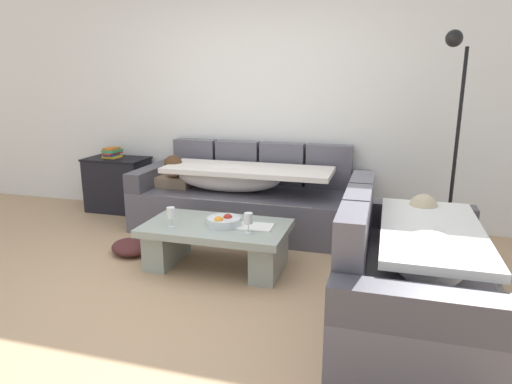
{
  "coord_description": "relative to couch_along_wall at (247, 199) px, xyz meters",
  "views": [
    {
      "loc": [
        1.43,
        -2.78,
        1.58
      ],
      "look_at": [
        0.31,
        1.09,
        0.55
      ],
      "focal_mm": 31.94,
      "sensor_mm": 36.0,
      "label": 1
    }
  ],
  "objects": [
    {
      "name": "floor_lamp",
      "position": [
        1.91,
        -0.13,
        0.79
      ],
      "size": [
        0.33,
        0.31,
        1.95
      ],
      "color": "black",
      "rests_on": "ground_plane"
    },
    {
      "name": "book_stack_on_cabinet",
      "position": [
        -1.74,
        0.23,
        0.37
      ],
      "size": [
        0.19,
        0.23,
        0.12
      ],
      "color": "gold",
      "rests_on": "side_cabinet"
    },
    {
      "name": "couch_near_window",
      "position": [
        1.58,
        -1.57,
        0.0
      ],
      "size": [
        0.92,
        1.73,
        0.88
      ],
      "rotation": [
        0.0,
        0.0,
        1.57
      ],
      "color": "#56545F",
      "rests_on": "ground_plane"
    },
    {
      "name": "couch_along_wall",
      "position": [
        0.0,
        0.0,
        0.0
      ],
      "size": [
        2.4,
        0.92,
        0.88
      ],
      "color": "#56545F",
      "rests_on": "ground_plane"
    },
    {
      "name": "wine_glass_near_right",
      "position": [
        0.37,
        -1.17,
        0.17
      ],
      "size": [
        0.07,
        0.07,
        0.17
      ],
      "color": "silver",
      "rests_on": "coffee_table"
    },
    {
      "name": "open_magazine",
      "position": [
        0.39,
        -1.01,
        0.06
      ],
      "size": [
        0.29,
        0.23,
        0.01
      ],
      "primitive_type": "cube",
      "rotation": [
        0.0,
        0.0,
        0.06
      ],
      "color": "white",
      "rests_on": "coffee_table"
    },
    {
      "name": "side_cabinet",
      "position": [
        -1.69,
        0.23,
        -0.01
      ],
      "size": [
        0.72,
        0.44,
        0.64
      ],
      "color": "black",
      "rests_on": "ground_plane"
    },
    {
      "name": "crumpled_garment",
      "position": [
        -0.82,
        -0.97,
        -0.27
      ],
      "size": [
        0.51,
        0.5,
        0.12
      ],
      "primitive_type": "ellipsoid",
      "rotation": [
        0.0,
        0.0,
        2.42
      ],
      "color": "#4C2323",
      "rests_on": "ground_plane"
    },
    {
      "name": "coffee_table",
      "position": [
        0.05,
        -1.04,
        -0.09
      ],
      "size": [
        1.2,
        0.68,
        0.38
      ],
      "color": "#97A198",
      "rests_on": "ground_plane"
    },
    {
      "name": "wine_glass_near_left",
      "position": [
        -0.28,
        -1.19,
        0.17
      ],
      "size": [
        0.07,
        0.07,
        0.17
      ],
      "color": "silver",
      "rests_on": "coffee_table"
    },
    {
      "name": "back_wall",
      "position": [
        -0.05,
        0.53,
        1.02
      ],
      "size": [
        9.0,
        0.1,
        2.7
      ],
      "primitive_type": "cube",
      "color": "white",
      "rests_on": "ground_plane"
    },
    {
      "name": "ground_plane",
      "position": [
        -0.05,
        -1.62,
        -0.33
      ],
      "size": [
        14.0,
        14.0,
        0.0
      ],
      "primitive_type": "plane",
      "color": "tan"
    },
    {
      "name": "fruit_bowl",
      "position": [
        0.13,
        -1.05,
        0.09
      ],
      "size": [
        0.28,
        0.28,
        0.1
      ],
      "color": "silver",
      "rests_on": "coffee_table"
    }
  ]
}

